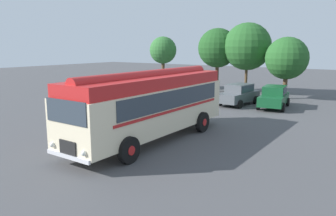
# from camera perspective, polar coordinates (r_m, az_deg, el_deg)

# --- Properties ---
(ground_plane) EXTENTS (120.00, 120.00, 0.00)m
(ground_plane) POSITION_cam_1_polar(r_m,az_deg,el_deg) (17.00, -3.81, -5.07)
(ground_plane) COLOR #474749
(vintage_bus) EXTENTS (2.97, 10.16, 3.49)m
(vintage_bus) POSITION_cam_1_polar(r_m,az_deg,el_deg) (16.02, -3.06, 0.91)
(vintage_bus) COLOR beige
(vintage_bus) RESTS_ON ground
(car_near_left) EXTENTS (2.30, 4.36, 1.66)m
(car_near_left) POSITION_cam_1_polar(r_m,az_deg,el_deg) (26.75, 12.18, 2.36)
(car_near_left) COLOR #4C5156
(car_near_left) RESTS_ON ground
(car_mid_left) EXTENTS (2.38, 4.39, 1.66)m
(car_mid_left) POSITION_cam_1_polar(r_m,az_deg,el_deg) (26.08, 17.98, 1.87)
(car_mid_left) COLOR #144C28
(car_mid_left) RESTS_ON ground
(tree_far_left) EXTENTS (2.90, 2.90, 5.66)m
(tree_far_left) POSITION_cam_1_polar(r_m,az_deg,el_deg) (35.95, -0.92, 9.98)
(tree_far_left) COLOR #4C3823
(tree_far_left) RESTS_ON ground
(tree_left_of_centre) EXTENTS (3.96, 3.96, 6.43)m
(tree_left_of_centre) POSITION_cam_1_polar(r_m,az_deg,el_deg) (34.17, 8.65, 10.24)
(tree_left_of_centre) COLOR #4C3823
(tree_left_of_centre) RESTS_ON ground
(tree_centre) EXTENTS (4.57, 4.57, 6.88)m
(tree_centre) POSITION_cam_1_polar(r_m,az_deg,el_deg) (33.15, 13.62, 10.27)
(tree_centre) COLOR #4C3823
(tree_centre) RESTS_ON ground
(tree_right_of_centre) EXTENTS (3.70, 3.70, 5.44)m
(tree_right_of_centre) POSITION_cam_1_polar(r_m,az_deg,el_deg) (30.70, 19.93, 8.09)
(tree_right_of_centre) COLOR #4C3823
(tree_right_of_centre) RESTS_ON ground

